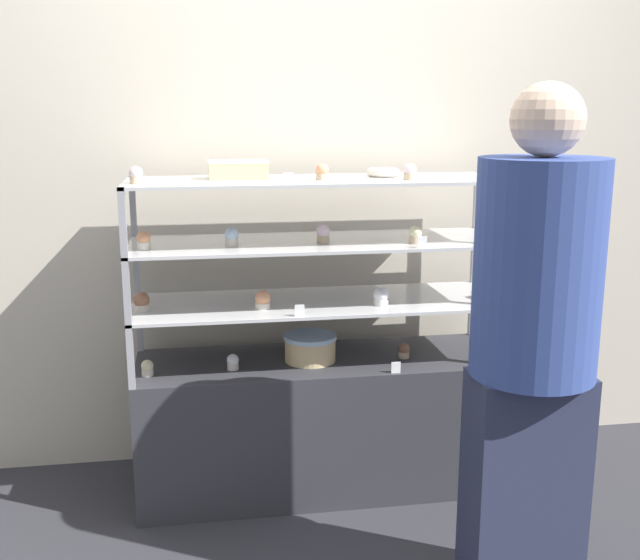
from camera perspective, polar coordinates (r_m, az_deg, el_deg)
The scene contains 31 objects.
ground_plane at distance 3.26m, azimuth 0.00°, elevation -15.21°, with size 20.00×20.00×0.00m, color #2D2D33.
back_wall at distance 3.27m, azimuth -1.10°, elevation 8.72°, with size 8.00×0.05×2.60m.
display_base at distance 3.14m, azimuth 0.00°, elevation -10.77°, with size 1.47×0.47×0.55m.
display_riser_lower at distance 2.98m, azimuth 0.00°, elevation -1.83°, with size 1.47×0.47×0.24m.
display_riser_middle at distance 2.93m, azimuth 0.00°, elevation 2.75°, with size 1.47×0.47×0.24m.
display_riser_upper at distance 2.90m, azimuth 0.00°, elevation 7.46°, with size 1.47×0.47×0.24m.
layer_cake_centerpiece at distance 3.00m, azimuth -0.75°, elevation -5.17°, with size 0.21×0.21×0.11m.
sheet_cake_frosted at distance 2.90m, azimuth -6.25°, elevation 8.37°, with size 0.23×0.13×0.07m.
cupcake_0 at distance 2.92m, azimuth -13.01°, elevation -6.55°, with size 0.05×0.05×0.06m.
cupcake_1 at distance 2.93m, azimuth -6.66°, elevation -6.23°, with size 0.05×0.05×0.06m.
cupcake_2 at distance 3.06m, azimuth 6.41°, elevation -5.37°, with size 0.05×0.05×0.06m.
cupcake_3 at distance 3.15m, azimuth 12.87°, elevation -5.13°, with size 0.05×0.05×0.06m.
price_tag_0 at distance 2.89m, azimuth 5.80°, elevation -6.65°, with size 0.04×0.00×0.04m.
cupcake_4 at distance 2.90m, azimuth -13.43°, elevation -1.63°, with size 0.06×0.06×0.07m.
cupcake_5 at distance 2.86m, azimuth -4.39°, elevation -1.54°, with size 0.06×0.06×0.07m.
cupcake_6 at distance 2.91m, azimuth 4.66°, elevation -1.28°, with size 0.06×0.06×0.07m.
cupcake_7 at distance 3.07m, azimuth 12.67°, elevation -0.81°, with size 0.06×0.06×0.07m.
price_tag_1 at distance 2.75m, azimuth -1.57°, elevation -2.34°, with size 0.04×0.00×0.04m.
cupcake_8 at distance 2.81m, azimuth -13.29°, elevation 2.95°, with size 0.05×0.05×0.07m.
cupcake_9 at distance 2.82m, azimuth -6.76°, elevation 3.25°, with size 0.05×0.05×0.07m.
cupcake_10 at distance 2.88m, azimuth 0.24°, elevation 3.53°, with size 0.05×0.05×0.07m.
cupcake_11 at distance 2.88m, azimuth 7.28°, elevation 3.44°, with size 0.05×0.05×0.07m.
cupcake_12 at distance 2.99m, azimuth 13.30°, elevation 3.54°, with size 0.05×0.05×0.07m.
price_tag_2 at distance 2.79m, azimuth 7.79°, elevation 2.88°, with size 0.04×0.00×0.04m.
cupcake_13 at distance 2.78m, azimuth -13.85°, elevation 7.77°, with size 0.05×0.05×0.06m.
cupcake_14 at distance 2.84m, azimuth 0.07°, elevation 8.24°, with size 0.05×0.05×0.06m.
cupcake_15 at distance 2.87m, azimuth 6.86°, elevation 8.19°, with size 0.05×0.05×0.06m.
cupcake_16 at distance 3.02m, azimuth 12.97°, elevation 8.18°, with size 0.05×0.05×0.06m.
price_tag_3 at distance 2.66m, azimuth -2.45°, elevation 7.75°, with size 0.04×0.00×0.04m.
donut_glazed at distance 3.01m, azimuth 4.83°, elevation 8.19°, with size 0.13×0.13×0.03m.
customer_figure at distance 2.34m, azimuth 15.94°, elevation -4.31°, with size 0.38×0.38×1.61m.
Camera 1 is at (-0.47, -2.84, 1.53)m, focal length 42.00 mm.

